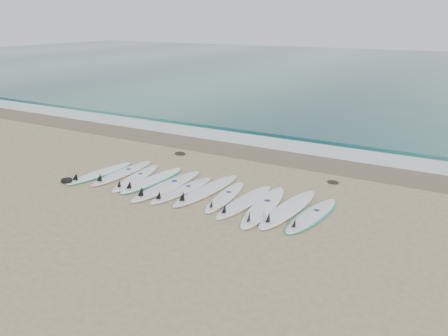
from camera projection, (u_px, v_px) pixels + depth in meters
The scene contains 20 objects.
ground at pixel (195, 192), 11.95m from camera, with size 120.00×120.00×0.00m, color tan.
ocean at pixel (394, 71), 38.71m from camera, with size 120.00×55.00×0.03m, color #225D5C.
wet_sand_band at pixel (259, 153), 15.32m from camera, with size 120.00×1.80×0.01m, color brown.
foam_band at pixel (274, 143), 16.47m from camera, with size 120.00×1.40×0.04m, color silver.
wave_crest at pixel (289, 134), 17.70m from camera, with size 120.00×1.00×0.10m, color #225D5C.
surfboard_0 at pixel (100, 173), 13.26m from camera, with size 0.84×2.53×0.32m.
surfboard_1 at pixel (121, 173), 13.22m from camera, with size 0.55×2.61×0.33m.
surfboard_2 at pixel (135, 178), 12.82m from camera, with size 0.93×2.54×0.32m.
surfboard_3 at pixel (152, 180), 12.69m from camera, with size 0.80×2.62×0.33m.
surfboard_4 at pixel (166, 186), 12.21m from camera, with size 0.81×2.92×0.37m.
surfboard_5 at pixel (181, 190), 11.92m from camera, with size 0.83×2.50×0.31m.
surfboard_6 at pixel (205, 190), 11.90m from camera, with size 0.86×2.88×0.36m.
surfboard_7 at pixel (224, 197), 11.49m from camera, with size 0.71×2.37×0.30m.
surfboard_8 at pixel (243, 202), 11.17m from camera, with size 0.74×2.63×0.33m.
surfboard_9 at pixel (263, 207), 10.86m from camera, with size 0.82×2.85×0.36m.
surfboard_10 at pixel (287, 209), 10.74m from camera, with size 0.85×2.86×0.36m.
surfboard_11 at pixel (311, 215), 10.43m from camera, with size 0.92×2.51×0.31m.
seaweed_near at pixel (180, 153), 15.21m from camera, with size 0.41×0.32×0.08m, color black.
seaweed_far at pixel (333, 182), 12.58m from camera, with size 0.33×0.26×0.06m, color black.
leash_coil at pixel (67, 181), 12.63m from camera, with size 0.46×0.36×0.11m.
Camera 1 is at (6.11, -9.27, 4.54)m, focal length 35.00 mm.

